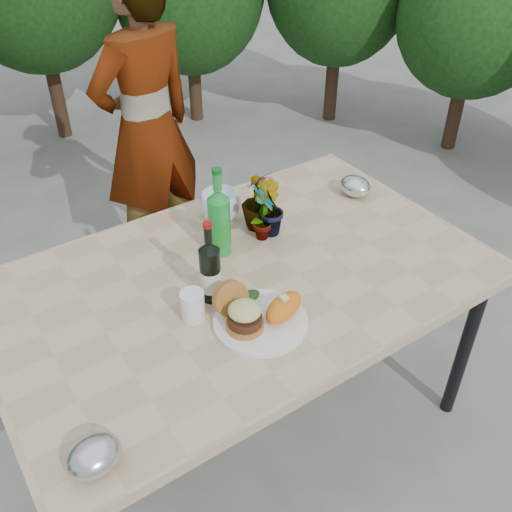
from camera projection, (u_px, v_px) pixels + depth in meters
ground at (245, 419)px, 2.31m from camera, size 80.00×80.00×0.00m
patio_table at (243, 289)px, 1.89m from camera, size 1.60×1.00×0.75m
shrub_hedge at (84, 43)px, 2.84m from camera, size 6.75×5.00×1.96m
dinner_plate at (261, 322)px, 1.67m from camera, size 0.28×0.28×0.01m
burger_stack at (241, 312)px, 1.63m from camera, size 0.11×0.16×0.11m
sweet_potato at (284, 307)px, 1.67m from camera, size 0.17×0.12×0.06m
grilled_veg at (248, 297)px, 1.73m from camera, size 0.08×0.05×0.03m
wine_bottle at (210, 272)px, 1.71m from camera, size 0.07×0.07×0.28m
sparkling_water at (219, 223)px, 1.89m from camera, size 0.08×0.08×0.32m
plastic_cup at (193, 306)px, 1.67m from camera, size 0.07×0.07×0.09m
seedling_left at (262, 213)px, 1.96m from camera, size 0.13×0.14×0.21m
seedling_mid at (268, 208)px, 1.99m from camera, size 0.13×0.14×0.20m
seedling_right at (259, 200)px, 2.02m from camera, size 0.15×0.15×0.22m
blue_bowl at (220, 207)px, 2.09m from camera, size 0.18×0.18×0.11m
foil_packet_left at (94, 456)px, 1.28m from camera, size 0.15×0.13×0.08m
foil_packet_right at (355, 186)px, 2.24m from camera, size 0.12×0.14×0.08m
person at (147, 130)px, 2.69m from camera, size 0.63×0.49×1.55m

